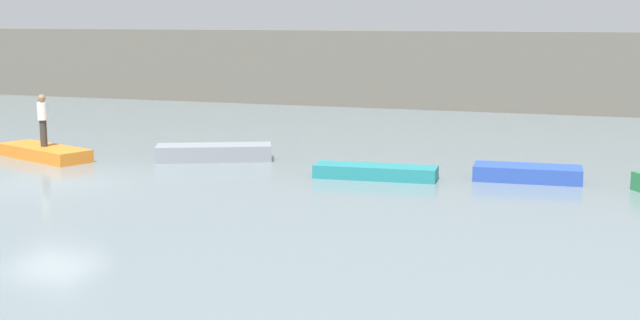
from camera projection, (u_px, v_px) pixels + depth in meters
ground_plane at (51, 182)px, 23.92m from camera, size 120.00×120.00×0.00m
embankment_wall at (314, 68)px, 44.18m from camera, size 80.00×1.20×3.83m
rowboat_orange at (45, 153)px, 27.75m from camera, size 3.84×2.45×0.40m
rowboat_grey at (214, 153)px, 27.42m from camera, size 3.78×2.49×0.51m
rowboat_teal at (376, 172)px, 24.38m from camera, size 3.56×1.22×0.38m
rowboat_blue at (527, 173)px, 24.06m from camera, size 3.04×1.35×0.43m
person_white_shirt at (43, 117)px, 27.55m from camera, size 0.32×0.32×1.69m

